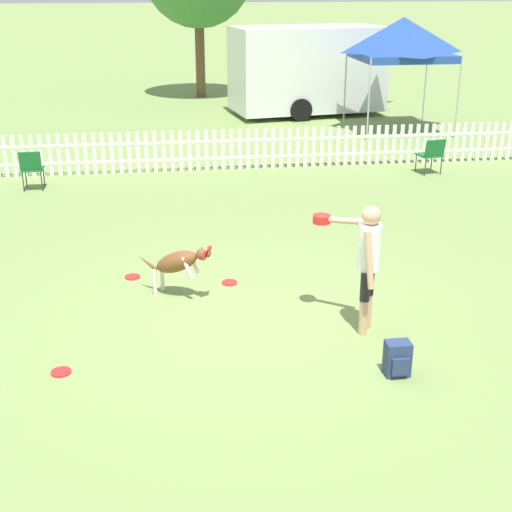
# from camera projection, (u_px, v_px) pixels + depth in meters

# --- Properties ---
(ground_plane) EXTENTS (240.00, 240.00, 0.00)m
(ground_plane) POSITION_uv_depth(u_px,v_px,m) (250.00, 320.00, 9.17)
(ground_plane) COLOR olive
(handler_person) EXTENTS (0.77, 0.98, 1.62)m
(handler_person) POSITION_uv_depth(u_px,v_px,m) (365.00, 253.00, 8.55)
(handler_person) COLOR tan
(handler_person) RESTS_ON ground_plane
(leaping_dog) EXTENTS (1.05, 0.70, 0.82)m
(leaping_dog) POSITION_uv_depth(u_px,v_px,m) (178.00, 262.00, 9.65)
(leaping_dog) COLOR brown
(leaping_dog) RESTS_ON ground_plane
(frisbee_near_handler) EXTENTS (0.22, 0.22, 0.02)m
(frisbee_near_handler) POSITION_uv_depth(u_px,v_px,m) (133.00, 277.00, 10.45)
(frisbee_near_handler) COLOR red
(frisbee_near_handler) RESTS_ON ground_plane
(frisbee_near_dog) EXTENTS (0.22, 0.22, 0.02)m
(frisbee_near_dog) POSITION_uv_depth(u_px,v_px,m) (61.00, 372.00, 7.93)
(frisbee_near_dog) COLOR red
(frisbee_near_dog) RESTS_ON ground_plane
(frisbee_midfield) EXTENTS (0.22, 0.22, 0.02)m
(frisbee_midfield) POSITION_uv_depth(u_px,v_px,m) (229.00, 283.00, 10.25)
(frisbee_midfield) COLOR red
(frisbee_midfield) RESTS_ON ground_plane
(backpack_on_grass) EXTENTS (0.27, 0.24, 0.40)m
(backpack_on_grass) POSITION_uv_depth(u_px,v_px,m) (398.00, 359.00, 7.84)
(backpack_on_grass) COLOR navy
(backpack_on_grass) RESTS_ON ground_plane
(picket_fence) EXTENTS (23.81, 0.04, 0.93)m
(picket_fence) POSITION_uv_depth(u_px,v_px,m) (206.00, 150.00, 16.05)
(picket_fence) COLOR white
(picket_fence) RESTS_ON ground_plane
(folding_chair_center) EXTENTS (0.55, 0.57, 0.80)m
(folding_chair_center) POSITION_uv_depth(u_px,v_px,m) (432.00, 153.00, 15.77)
(folding_chair_center) COLOR #333338
(folding_chair_center) RESTS_ON ground_plane
(folding_chair_green_right) EXTENTS (0.44, 0.46, 0.84)m
(folding_chair_green_right) POSITION_uv_depth(u_px,v_px,m) (32.00, 167.00, 14.54)
(folding_chair_green_right) COLOR #333338
(folding_chair_green_right) RESTS_ON ground_plane
(canopy_tent_main) EXTENTS (2.52, 2.52, 3.09)m
(canopy_tent_main) POSITION_uv_depth(u_px,v_px,m) (403.00, 39.00, 19.60)
(canopy_tent_main) COLOR #B2B2B2
(canopy_tent_main) RESTS_ON ground_plane
(equipment_trailer) EXTENTS (5.54, 2.87, 2.69)m
(equipment_trailer) POSITION_uv_depth(u_px,v_px,m) (307.00, 69.00, 22.36)
(equipment_trailer) COLOR white
(equipment_trailer) RESTS_ON ground_plane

